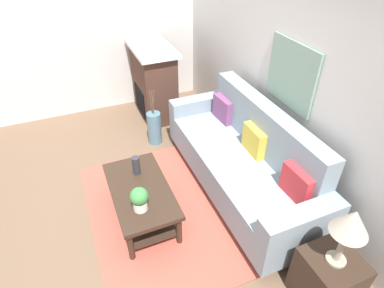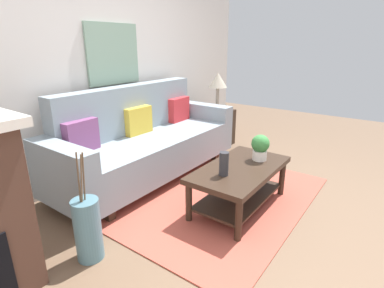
{
  "view_description": "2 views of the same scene",
  "coord_description": "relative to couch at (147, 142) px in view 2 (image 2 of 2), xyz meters",
  "views": [
    {
      "loc": [
        2.44,
        -0.27,
        2.82
      ],
      "look_at": [
        -0.28,
        0.88,
        0.65
      ],
      "focal_mm": 30.09,
      "sensor_mm": 36.0,
      "label": 1
    },
    {
      "loc": [
        -2.44,
        -1.0,
        1.56
      ],
      "look_at": [
        0.09,
        0.84,
        0.5
      ],
      "focal_mm": 28.08,
      "sensor_mm": 36.0,
      "label": 2
    }
  ],
  "objects": [
    {
      "name": "floor_vase_branch_c",
      "position": [
        -1.34,
        -0.7,
        0.24
      ],
      "size": [
        0.03,
        0.04,
        0.36
      ],
      "primitive_type": "cylinder",
      "rotation": [
        0.07,
        0.06,
        0.0
      ],
      "color": "brown",
      "rests_on": "floor_vase"
    },
    {
      "name": "throw_pillow_mustard",
      "position": [
        0.0,
        0.12,
        0.25
      ],
      "size": [
        0.36,
        0.13,
        0.32
      ],
      "primitive_type": "cube",
      "rotation": [
        0.0,
        0.0,
        -0.03
      ],
      "color": "gold",
      "rests_on": "couch"
    },
    {
      "name": "floor_vase",
      "position": [
        -1.33,
        -0.68,
        -0.19
      ],
      "size": [
        0.2,
        0.2,
        0.49
      ],
      "primitive_type": "cylinder",
      "color": "slate",
      "rests_on": "ground_plane"
    },
    {
      "name": "floor_vase_branch_b",
      "position": [
        -1.34,
        -0.67,
        0.24
      ],
      "size": [
        0.04,
        0.04,
        0.36
      ],
      "primitive_type": "cylinder",
      "rotation": [
        -0.07,
        0.09,
        0.0
      ],
      "color": "brown",
      "rests_on": "floor_vase"
    },
    {
      "name": "wall_back",
      "position": [
        0.03,
        0.54,
        0.92
      ],
      "size": [
        5.38,
        0.1,
        2.7
      ],
      "primitive_type": "cube",
      "color": "silver",
      "rests_on": "ground_plane"
    },
    {
      "name": "floor_vase_branch_a",
      "position": [
        -1.31,
        -0.68,
        0.24
      ],
      "size": [
        0.03,
        0.03,
        0.36
      ],
      "primitive_type": "cylinder",
      "rotation": [
        0.04,
        0.04,
        0.0
      ],
      "color": "brown",
      "rests_on": "floor_vase"
    },
    {
      "name": "tabletop_vase",
      "position": [
        -0.26,
        -1.21,
        0.11
      ],
      "size": [
        0.09,
        0.09,
        0.22
      ],
      "primitive_type": "cylinder",
      "color": "#2D2D33",
      "rests_on": "coffee_table"
    },
    {
      "name": "potted_plant_tabletop",
      "position": [
        0.27,
        -1.31,
        0.14
      ],
      "size": [
        0.18,
        0.18,
        0.26
      ],
      "color": "white",
      "rests_on": "coffee_table"
    },
    {
      "name": "coffee_table",
      "position": [
        -0.01,
        -1.24,
        -0.12
      ],
      "size": [
        1.1,
        0.6,
        0.43
      ],
      "color": "#332319",
      "rests_on": "ground_plane"
    },
    {
      "name": "area_rug",
      "position": [
        0.03,
        -0.92,
        -0.43
      ],
      "size": [
        2.25,
        1.79,
        0.01
      ],
      "primitive_type": "cube",
      "color": "#B24C3D",
      "rests_on": "ground_plane"
    },
    {
      "name": "throw_pillow_crimson",
      "position": [
        0.77,
        0.12,
        0.25
      ],
      "size": [
        0.36,
        0.13,
        0.32
      ],
      "primitive_type": "cube",
      "rotation": [
        0.0,
        0.0,
        0.03
      ],
      "color": "red",
      "rests_on": "couch"
    },
    {
      "name": "table_lamp",
      "position": [
        1.52,
        -0.05,
        0.56
      ],
      "size": [
        0.28,
        0.28,
        0.57
      ],
      "color": "gray",
      "rests_on": "side_table"
    },
    {
      "name": "framed_painting",
      "position": [
        0.0,
        0.47,
        0.99
      ],
      "size": [
        0.74,
        0.03,
        0.69
      ],
      "primitive_type": "cube",
      "color": "gray"
    },
    {
      "name": "side_table",
      "position": [
        1.52,
        -0.05,
        -0.15
      ],
      "size": [
        0.44,
        0.44,
        0.56
      ],
      "primitive_type": "cube",
      "color": "#332319",
      "rests_on": "ground_plane"
    },
    {
      "name": "couch",
      "position": [
        0.0,
        0.0,
        0.0
      ],
      "size": [
        2.43,
        0.84,
        1.08
      ],
      "color": "gray",
      "rests_on": "ground_plane"
    },
    {
      "name": "throw_pillow_plum",
      "position": [
        -0.77,
        0.12,
        0.25
      ],
      "size": [
        0.37,
        0.14,
        0.32
      ],
      "primitive_type": "cube",
      "rotation": [
        0.0,
        0.0,
        0.06
      ],
      "color": "#7A4270",
      "rests_on": "couch"
    },
    {
      "name": "ground_plane",
      "position": [
        0.03,
        -1.42,
        -0.43
      ],
      "size": [
        9.38,
        9.38,
        0.0
      ],
      "primitive_type": "plane",
      "color": "brown"
    }
  ]
}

